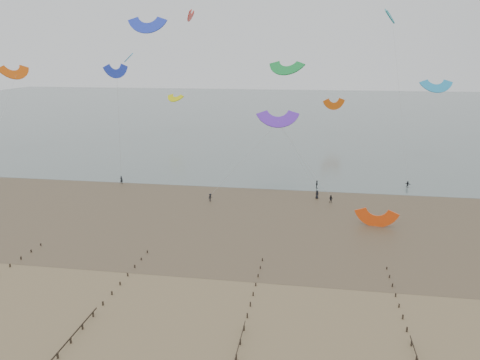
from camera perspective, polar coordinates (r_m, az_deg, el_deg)
name	(u,v)px	position (r m, az deg, el deg)	size (l,w,h in m)	color
ground	(220,299)	(61.06, -2.41, -14.29)	(500.00, 500.00, 0.00)	brown
sea_and_shore	(235,210)	(92.71, -0.67, -3.69)	(500.00, 665.00, 0.03)	#475654
kitesurfer_lead	(121,180)	(114.47, -14.26, 0.01)	(0.68, 0.45, 1.88)	black
kitesurfers	(333,191)	(104.30, 11.32, -1.34)	(162.72, 18.68, 1.88)	black
grounded_kite	(376,226)	(87.74, 16.20, -5.44)	(6.36, 3.33, 4.85)	#F8480F
kites_airborne	(280,79)	(138.32, 4.85, 12.12)	(238.97, 86.66, 40.85)	#581BBF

